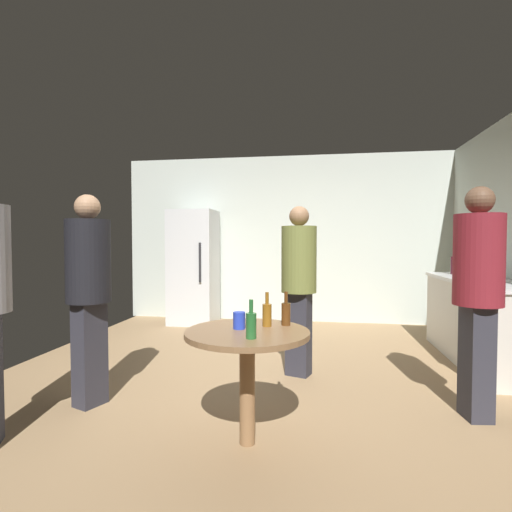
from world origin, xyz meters
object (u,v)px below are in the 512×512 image
at_px(kettle, 488,275).
at_px(person_in_black_shirt, 89,283).
at_px(plastic_cup_blue, 239,320).
at_px(person_in_olive_shirt, 299,277).
at_px(refrigerator, 194,267).
at_px(wine_bottle_on_counter, 454,265).
at_px(foreground_table, 247,347).
at_px(person_in_maroon_shirt, 478,284).
at_px(beer_bottle_green, 251,324).
at_px(beer_bottle_brown, 286,313).
at_px(beer_bottle_amber, 267,314).

bearing_deg(kettle, person_in_black_shirt, -158.32).
height_order(plastic_cup_blue, person_in_olive_shirt, person_in_olive_shirt).
bearing_deg(person_in_olive_shirt, kettle, 121.71).
xyz_separation_m(refrigerator, wine_bottle_on_counter, (3.63, -0.84, 0.12)).
height_order(foreground_table, person_in_maroon_shirt, person_in_maroon_shirt).
distance_m(beer_bottle_green, person_in_olive_shirt, 1.58).
relative_size(beer_bottle_brown, plastic_cup_blue, 2.09).
height_order(wine_bottle_on_counter, person_in_maroon_shirt, person_in_maroon_shirt).
bearing_deg(beer_bottle_brown, beer_bottle_green, -113.64).
distance_m(refrigerator, wine_bottle_on_counter, 3.72).
height_order(beer_bottle_brown, beer_bottle_green, same).
height_order(refrigerator, beer_bottle_brown, refrigerator).
bearing_deg(beer_bottle_amber, wine_bottle_on_counter, 51.95).
bearing_deg(person_in_black_shirt, beer_bottle_green, -1.51).
distance_m(kettle, plastic_cup_blue, 2.81).
distance_m(foreground_table, plastic_cup_blue, 0.18).
bearing_deg(plastic_cup_blue, foreground_table, -33.98).
bearing_deg(foreground_table, beer_bottle_green, -73.37).
bearing_deg(kettle, beer_bottle_amber, -141.13).
relative_size(wine_bottle_on_counter, beer_bottle_green, 1.35).
relative_size(beer_bottle_amber, plastic_cup_blue, 2.09).
xyz_separation_m(kettle, wine_bottle_on_counter, (-0.02, 0.93, 0.05)).
height_order(beer_bottle_green, plastic_cup_blue, beer_bottle_green).
distance_m(person_in_black_shirt, person_in_maroon_shirt, 2.95).
bearing_deg(foreground_table, beer_bottle_amber, 52.79).
distance_m(kettle, person_in_black_shirt, 3.75).
xyz_separation_m(refrigerator, person_in_maroon_shirt, (3.11, -2.93, 0.10)).
distance_m(beer_bottle_brown, person_in_maroon_shirt, 1.44).
distance_m(beer_bottle_amber, beer_bottle_green, 0.35).
xyz_separation_m(beer_bottle_brown, beer_bottle_green, (-0.17, -0.40, 0.00)).
height_order(kettle, plastic_cup_blue, kettle).
height_order(beer_bottle_green, person_in_black_shirt, person_in_black_shirt).
xyz_separation_m(refrigerator, beer_bottle_brown, (1.74, -3.35, -0.08)).
height_order(kettle, person_in_olive_shirt, person_in_olive_shirt).
xyz_separation_m(kettle, beer_bottle_green, (-2.08, -1.98, -0.15)).
bearing_deg(beer_bottle_green, refrigerator, 112.71).
relative_size(refrigerator, wine_bottle_on_counter, 5.81).
relative_size(kettle, person_in_olive_shirt, 0.15).
relative_size(kettle, person_in_black_shirt, 0.15).
bearing_deg(person_in_olive_shirt, beer_bottle_green, 11.46).
height_order(foreground_table, beer_bottle_amber, beer_bottle_amber).
distance_m(kettle, beer_bottle_amber, 2.61).
height_order(wine_bottle_on_counter, foreground_table, wine_bottle_on_counter).
height_order(foreground_table, person_in_black_shirt, person_in_black_shirt).
height_order(refrigerator, foreground_table, refrigerator).
bearing_deg(foreground_table, wine_bottle_on_counter, 52.00).
relative_size(wine_bottle_on_counter, person_in_black_shirt, 0.19).
relative_size(beer_bottle_brown, person_in_maroon_shirt, 0.14).
bearing_deg(plastic_cup_blue, refrigerator, 112.44).
distance_m(wine_bottle_on_counter, person_in_olive_shirt, 2.29).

